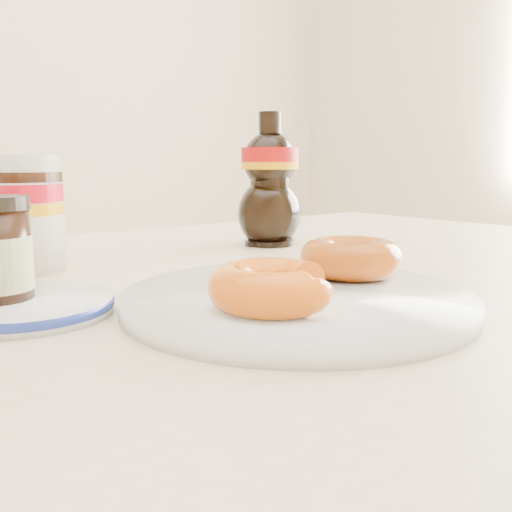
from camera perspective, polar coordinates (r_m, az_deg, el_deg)
dining_table at (r=0.54m, az=-3.94°, el=-12.00°), size 1.40×0.90×0.75m
plate at (r=0.44m, az=4.11°, el=-4.35°), size 0.27×0.27×0.01m
donut_bitten at (r=0.39m, az=1.62°, el=-3.08°), size 0.10×0.10×0.03m
donut_whole at (r=0.51m, az=9.48°, el=-0.15°), size 0.12×0.12×0.03m
nutella_jar at (r=0.63m, az=-22.43°, el=4.34°), size 0.08×0.08×0.12m
syrup_bottle at (r=0.78m, az=1.40°, el=7.65°), size 0.11×0.10×0.18m
blue_rim_saucer at (r=0.46m, az=-21.98°, el=-4.67°), size 0.13×0.13×0.01m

